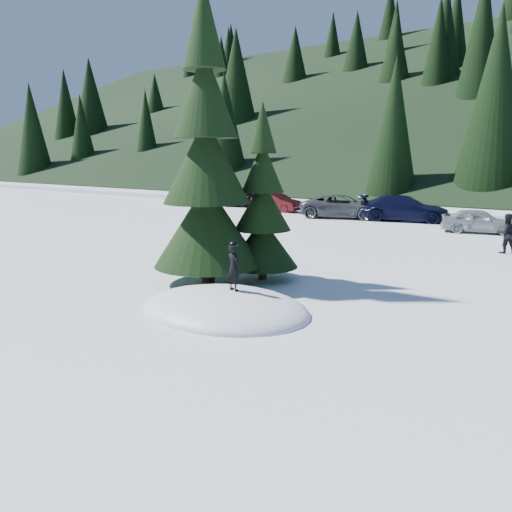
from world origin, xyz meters
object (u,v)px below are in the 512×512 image
Objects in this scene: car_1 at (277,202)px; car_0 at (245,197)px; spruce_short at (263,212)px; car_4 at (479,221)px; car_2 at (343,206)px; car_3 at (404,208)px; adult_0 at (506,233)px; spruce_tall at (206,172)px; child_skier at (234,267)px.

car_0 is at bearing 73.42° from car_1.
car_4 is (2.98, 14.34, -1.49)m from spruce_short.
car_3 is (3.65, 0.79, 0.04)m from car_2.
car_3 is at bearing -84.01° from adult_0.
spruce_tall is at bearing -125.54° from spruce_short.
car_3 is at bearing 92.51° from spruce_tall.
adult_0 is at bearing -124.20° from car_0.
child_skier is 0.22× the size of car_2.
car_1 is at bearing -61.80° from adult_0.
adult_0 is 21.74m from car_0.
spruce_short is 3.40× the size of adult_0.
car_0 reaches higher than car_4.
car_0 is at bearing -60.47° from adult_0.
spruce_short is 1.42× the size of car_1.
spruce_tall is at bearing 167.32° from car_3.
spruce_tall is 20.93m from car_1.
car_3 is at bearing -105.86° from car_0.
car_3 is at bearing -97.09° from car_2.
spruce_tall is 2.28× the size of car_1.
spruce_short is 20.13m from car_1.
car_2 is at bearing 104.36° from spruce_tall.
spruce_short reaches higher than adult_0.
car_0 is at bearing 64.12° from car_4.
spruce_short is (1.00, 1.40, -1.22)m from spruce_tall.
child_skier is 19.97m from car_3.
child_skier is at bearing 160.13° from car_4.
spruce_tall is 18.36m from car_3.
spruce_tall is 18.12m from car_2.
car_3 is (-1.79, 16.76, -1.34)m from spruce_short.
spruce_tall is at bearing 23.14° from adult_0.
spruce_short is at bearing 153.99° from car_4.
spruce_tall reaches higher than spruce_short.
car_1 is 0.72× the size of car_3.
car_1 is (-11.01, 16.79, -1.48)m from spruce_short.
car_2 is at bearing 108.83° from spruce_short.
car_0 is (-16.03, 20.94, -0.34)m from child_skier.
car_0 is (-19.91, 8.74, -0.06)m from adult_0.
child_skier is 12.81m from adult_0.
car_3 is at bearing -69.55° from child_skier.
adult_0 is at bearing -96.06° from child_skier.
spruce_tall reaches higher than car_3.
child_skier is 0.31× the size of car_1.
car_0 is at bearing 125.36° from spruce_tall.
car_0 is 0.82× the size of car_3.
child_skier reaches higher than car_3.
car_1 is 1.05× the size of car_4.
child_skier is at bearing -34.42° from spruce_tall.
child_skier is 23.27m from car_1.
car_4 is at bearing -84.01° from child_skier.
adult_0 is 0.30× the size of car_3.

